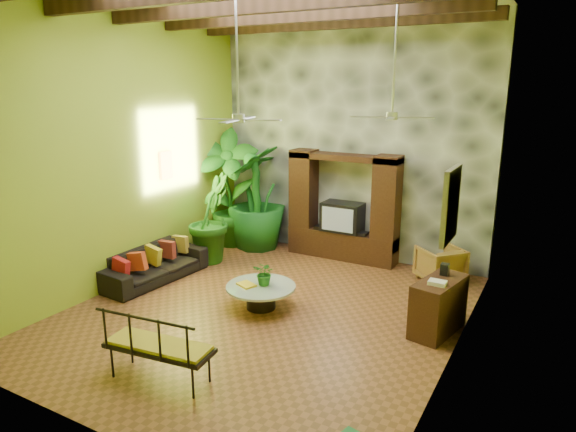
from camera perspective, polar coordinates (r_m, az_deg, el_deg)
The scene contains 21 objects.
ground at distance 8.72m, azimuth -2.39°, elevation -10.55°, with size 7.00×7.00×0.00m, color brown.
back_wall at distance 11.08m, azimuth 7.08°, elevation 8.28°, with size 6.00×0.02×5.00m, color #9FB529.
left_wall at distance 9.88m, azimuth -17.66°, elevation 6.93°, with size 0.02×7.00×5.00m, color #9FB529.
right_wall at distance 6.91m, azimuth 19.14°, elevation 3.74°, with size 0.02×7.00×5.00m, color #9FB529.
stone_accent_wall at distance 11.03m, azimuth 6.96°, elevation 8.25°, with size 5.98×0.10×4.98m, color #373B3F.
ceiling_beams at distance 7.96m, azimuth -2.78°, elevation 22.35°, with size 5.95×5.36×0.22m.
entertainment_center at distance 11.03m, azimuth 6.11°, elevation 0.16°, with size 2.40×0.55×2.30m.
ceiling_fan_front at distance 7.67m, azimuth -5.57°, elevation 12.27°, with size 1.28×1.28×1.86m.
ceiling_fan_back at distance 8.31m, azimuth 11.54°, elevation 12.23°, with size 1.28×1.28×1.86m.
wall_art_mask at distance 10.61m, azimuth -13.42°, elevation 5.53°, with size 0.06×0.32×0.55m, color yellow.
wall_art_painting at distance 6.38m, azimuth 17.64°, elevation 1.16°, with size 0.06×0.70×0.90m, color #26538D.
sofa at distance 10.25m, azimuth -14.72°, elevation -5.19°, with size 2.17×0.85×0.63m, color black.
wicker_armchair at distance 10.24m, azimuth 16.55°, elevation -5.16°, with size 0.74×0.76×0.69m, color olive.
tall_plant_a at distance 11.80m, azimuth -6.73°, elevation 3.03°, with size 1.43×0.97×2.71m, color #216A1C.
tall_plant_b at distance 10.93m, azimuth -8.70°, elevation -0.25°, with size 1.03×0.83×1.86m, color #1F5D18.
tall_plant_c at distance 11.65m, azimuth -3.49°, elevation 2.09°, with size 1.32×1.32×2.36m, color #1A631F.
coffee_table at distance 8.76m, azimuth -3.03°, elevation -8.60°, with size 1.17×1.17×0.40m.
centerpiece_plant at distance 8.65m, azimuth -2.57°, elevation -6.37°, with size 0.38×0.33×0.42m, color #1E5F19.
yellow_tray at distance 8.71m, azimuth -4.65°, elevation -7.62°, with size 0.31×0.22×0.03m, color yellow.
iron_bench at distance 6.82m, azimuth -14.62°, elevation -13.58°, with size 1.48×0.69×0.57m.
side_console at distance 8.21m, azimuth 16.36°, elevation -9.60°, with size 0.48×1.06×0.84m, color #372111.
Camera 1 is at (4.16, -6.70, 3.71)m, focal length 32.00 mm.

